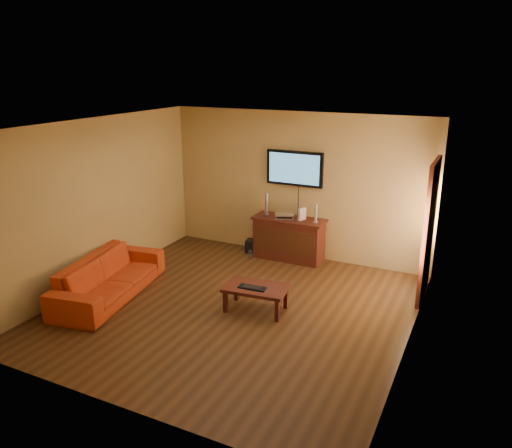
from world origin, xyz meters
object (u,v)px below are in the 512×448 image
Objects in this scene: keyboard at (252,287)px; speaker_right at (316,214)px; television at (295,168)px; game_console at (302,214)px; subwoofer at (253,246)px; speaker_left at (266,205)px; sofa at (108,271)px; bottle at (250,255)px; media_console at (289,238)px; coffee_table at (256,290)px; av_receiver at (284,216)px.

speaker_right is at bearing 84.94° from keyboard.
television is 4.73× the size of game_console.
game_console is at bearing -12.17° from subwoofer.
keyboard is (0.80, -2.24, -0.58)m from speaker_left.
speaker_left is at bearing 176.56° from speaker_right.
speaker_left is at bearing -37.96° from sofa.
game_console is at bearing 91.99° from keyboard.
speaker_left is 0.98m from bottle.
subwoofer is (1.17, 2.71, -0.30)m from sofa.
media_console is at bearing -4.50° from speaker_left.
coffee_table is 2.43m from subwoofer.
av_receiver reaches higher than keyboard.
media_console is 1.38× the size of coffee_table.
television is 0.89m from av_receiver.
game_console is (-0.27, 0.03, -0.04)m from speaker_right.
speaker_left is 1.21× the size of av_receiver.
speaker_right reaches higher than bottle.
speaker_right is 0.62m from av_receiver.
television is at bearing 90.00° from media_console.
media_console is 1.30m from television.
coffee_table is 0.45× the size of sofa.
keyboard is at bearing -95.06° from speaker_right.
speaker_left is (-0.83, 2.16, 0.65)m from coffee_table.
speaker_right is 1.41× the size of subwoofer.
av_receiver is (1.84, 2.68, 0.41)m from sofa.
sofa is 5.34× the size of speaker_left.
media_console is at bearing -45.58° from sofa.
coffee_table is 0.10m from keyboard.
keyboard is at bearing -81.60° from media_console.
sofa is (-1.93, -2.90, -1.26)m from television.
coffee_table is at bearing -73.91° from subwoofer.
keyboard is (0.32, -2.42, -1.29)m from television.
media_console reaches higher than subwoofer.
speaker_right is 1.51× the size of game_console.
sofa is 3.14m from speaker_left.
media_console is 3.30× the size of speaker_left.
game_console is at bearing 0.87° from media_console.
bottle is at bearing -173.31° from av_receiver.
sofa is 6.46× the size of av_receiver.
media_console is 2.16m from coffee_table.
coffee_table is at bearing -81.48° from television.
subwoofer is (-0.67, 0.03, -0.71)m from av_receiver.
television reaches higher than coffee_table.
television is 0.93m from speaker_right.
sofa is 2.96m from subwoofer.
game_console is (0.34, 0.01, 0.08)m from av_receiver.
speaker_left reaches higher than bottle.
speaker_left is (-0.48, 0.04, 0.58)m from media_console.
sofa is at bearing -167.89° from keyboard.
game_console is 0.93× the size of subwoofer.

